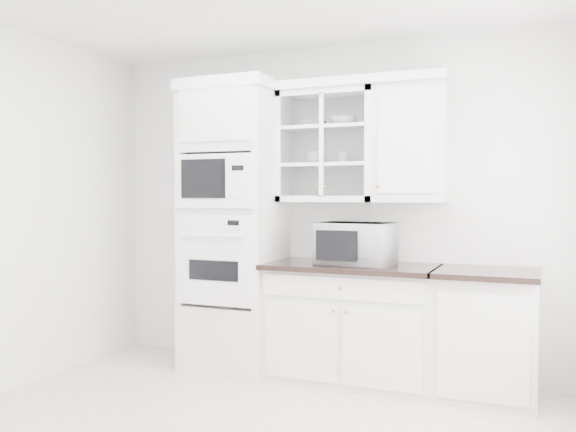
% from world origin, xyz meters
% --- Properties ---
extents(room_shell, '(4.00, 3.50, 2.70)m').
position_xyz_m(room_shell, '(0.00, 0.43, 1.78)').
color(room_shell, white).
rests_on(room_shell, ground).
extents(oven_column, '(0.76, 0.68, 2.40)m').
position_xyz_m(oven_column, '(-0.75, 1.42, 1.20)').
color(oven_column, silver).
rests_on(oven_column, ground).
extents(base_cabinet_run, '(1.32, 0.67, 0.92)m').
position_xyz_m(base_cabinet_run, '(0.28, 1.45, 0.46)').
color(base_cabinet_run, silver).
rests_on(base_cabinet_run, ground).
extents(extra_base_cabinet, '(0.72, 0.67, 0.92)m').
position_xyz_m(extra_base_cabinet, '(1.28, 1.45, 0.46)').
color(extra_base_cabinet, silver).
rests_on(extra_base_cabinet, ground).
extents(upper_cabinet_glass, '(0.80, 0.33, 0.90)m').
position_xyz_m(upper_cabinet_glass, '(0.03, 1.58, 1.85)').
color(upper_cabinet_glass, silver).
rests_on(upper_cabinet_glass, room_shell).
extents(upper_cabinet_solid, '(0.55, 0.33, 0.90)m').
position_xyz_m(upper_cabinet_solid, '(0.71, 1.58, 1.85)').
color(upper_cabinet_solid, silver).
rests_on(upper_cabinet_solid, room_shell).
extents(crown_molding, '(2.14, 0.38, 0.07)m').
position_xyz_m(crown_molding, '(-0.07, 1.56, 2.33)').
color(crown_molding, white).
rests_on(crown_molding, room_shell).
extents(countertop_microwave, '(0.60, 0.52, 0.32)m').
position_xyz_m(countertop_microwave, '(0.31, 1.43, 1.08)').
color(countertop_microwave, white).
rests_on(countertop_microwave, base_cabinet_run).
extents(bowl_a, '(0.22, 0.22, 0.05)m').
position_xyz_m(bowl_a, '(-0.11, 1.59, 2.04)').
color(bowl_a, white).
rests_on(bowl_a, upper_cabinet_glass).
extents(bowl_b, '(0.27, 0.27, 0.07)m').
position_xyz_m(bowl_b, '(0.15, 1.59, 2.04)').
color(bowl_b, white).
rests_on(bowl_b, upper_cabinet_glass).
extents(cup_a, '(0.15, 0.15, 0.10)m').
position_xyz_m(cup_a, '(-0.09, 1.60, 1.76)').
color(cup_a, white).
rests_on(cup_a, upper_cabinet_glass).
extents(cup_b, '(0.12, 0.12, 0.09)m').
position_xyz_m(cup_b, '(0.16, 1.59, 1.76)').
color(cup_b, white).
rests_on(cup_b, upper_cabinet_glass).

